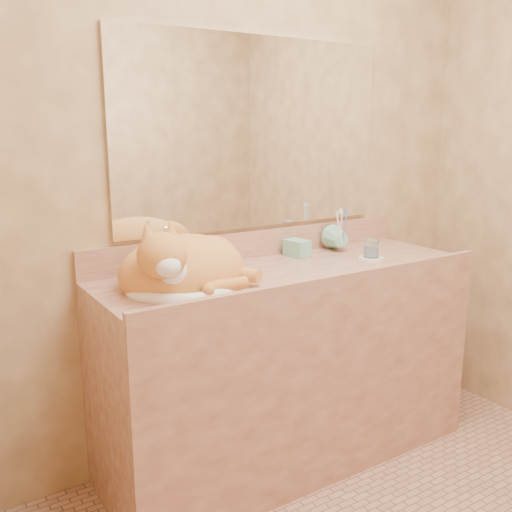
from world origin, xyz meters
TOP-DOWN VIEW (x-y plane):
  - wall_back at (0.00, 1.00)m, footprint 2.40×0.02m
  - vanity_counter at (0.00, 0.72)m, footprint 1.60×0.55m
  - mirror at (0.00, 0.99)m, footprint 1.30×0.02m
  - sink_basin at (-0.47, 0.70)m, footprint 0.49×0.43m
  - faucet at (-0.47, 0.88)m, footprint 0.09×0.14m
  - cat at (-0.49, 0.72)m, footprint 0.49×0.40m
  - soap_dispenser at (0.18, 0.85)m, footprint 0.09×0.09m
  - toothbrush_cup at (0.38, 0.84)m, footprint 0.14×0.14m
  - toothbrushes at (0.38, 0.84)m, footprint 0.03×0.03m
  - saucer at (0.40, 0.67)m, footprint 0.11×0.11m
  - water_glass at (0.40, 0.67)m, footprint 0.07×0.07m
  - lotion_bottle at (-0.57, 0.85)m, footprint 0.05×0.05m

SIDE VIEW (x-z plane):
  - vanity_counter at x=0.00m, z-range 0.00..0.85m
  - saucer at x=0.40m, z-range 0.85..0.86m
  - water_glass at x=0.40m, z-range 0.86..0.94m
  - toothbrush_cup at x=0.38m, z-range 0.85..0.96m
  - lotion_bottle at x=-0.57m, z-range 0.85..0.96m
  - sink_basin at x=-0.47m, z-range 0.85..0.99m
  - soap_dispenser at x=0.18m, z-range 0.85..1.02m
  - cat at x=-0.49m, z-range 0.80..1.07m
  - faucet at x=-0.47m, z-range 0.85..1.03m
  - toothbrushes at x=0.38m, z-range 0.87..1.08m
  - wall_back at x=0.00m, z-range 0.00..2.50m
  - mirror at x=0.00m, z-range 0.99..1.79m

